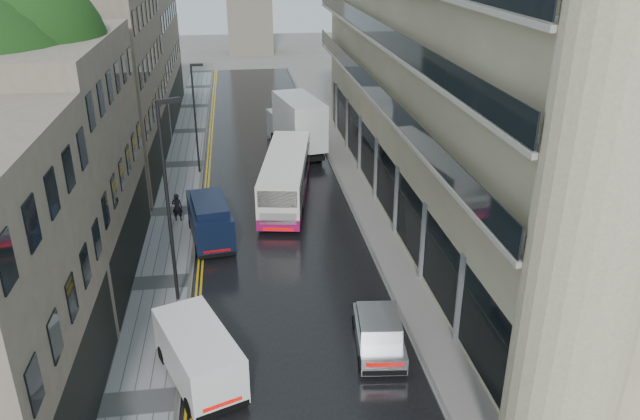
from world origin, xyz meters
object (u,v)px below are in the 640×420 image
object	(u,v)px
white_van	(188,390)
navy_van	(196,234)
lamp_post_near	(168,207)
cream_bus	(262,196)
pedestrian	(177,207)
tree_far	(68,90)
lamp_post_far	(195,120)
silver_hatchback	(362,354)
white_lorry	(289,132)

from	to	relation	value
white_van	navy_van	world-z (taller)	navy_van
navy_van	lamp_post_near	size ratio (longest dim) A/B	0.54
cream_bus	navy_van	bearing A→B (deg)	-120.23
pedestrian	lamp_post_near	bearing A→B (deg)	104.03
navy_van	tree_far	bearing A→B (deg)	116.47
lamp_post_far	white_van	bearing A→B (deg)	-89.16
silver_hatchback	white_lorry	bearing A→B (deg)	97.22
white_lorry	pedestrian	xyz separation A→B (m)	(-7.25, -9.70, -1.22)
white_lorry	silver_hatchback	distance (m)	24.19
navy_van	cream_bus	bearing A→B (deg)	41.36
cream_bus	tree_far	bearing A→B (deg)	158.21
tree_far	cream_bus	world-z (taller)	tree_far
cream_bus	white_lorry	size ratio (longest dim) A/B	1.28
lamp_post_far	cream_bus	bearing A→B (deg)	-64.69
white_van	tree_far	bearing A→B (deg)	88.43
white_lorry	pedestrian	distance (m)	12.17
white_van	pedestrian	xyz separation A→B (m)	(-1.51, 15.99, -0.15)
navy_van	pedestrian	bearing A→B (deg)	97.67
silver_hatchback	white_van	bearing A→B (deg)	-160.03
navy_van	lamp_post_far	distance (m)	12.57
silver_hatchback	pedestrian	size ratio (longest dim) A/B	2.43
silver_hatchback	pedestrian	bearing A→B (deg)	124.23
cream_bus	lamp_post_far	size ratio (longest dim) A/B	1.42
navy_van	pedestrian	distance (m)	4.57
white_lorry	navy_van	world-z (taller)	white_lorry
lamp_post_near	pedestrian	bearing A→B (deg)	71.05
white_van	pedestrian	world-z (taller)	white_van
white_van	lamp_post_near	size ratio (longest dim) A/B	0.52
cream_bus	lamp_post_far	bearing A→B (deg)	125.80
silver_hatchback	white_van	xyz separation A→B (m)	(-6.23, -1.54, 0.32)
white_lorry	lamp_post_far	distance (m)	6.81
lamp_post_near	lamp_post_far	world-z (taller)	lamp_post_near
silver_hatchback	lamp_post_far	distance (m)	23.60
tree_far	white_lorry	size ratio (longest dim) A/B	1.53
pedestrian	lamp_post_far	xyz separation A→B (m)	(0.88, 7.93, 2.85)
tree_far	cream_bus	distance (m)	14.27
cream_bus	silver_hatchback	xyz separation A→B (m)	(2.92, -14.29, -0.68)
tree_far	silver_hatchback	world-z (taller)	tree_far
tree_far	cream_bus	bearing A→B (deg)	-31.61
navy_van	lamp_post_near	bearing A→B (deg)	-108.22
tree_far	lamp_post_near	world-z (taller)	tree_far
navy_van	pedestrian	xyz separation A→B (m)	(-1.28, 4.37, -0.33)
cream_bus	lamp_post_near	size ratio (longest dim) A/B	1.16
white_van	pedestrian	bearing A→B (deg)	74.24
lamp_post_near	lamp_post_far	distance (m)	16.51
silver_hatchback	lamp_post_near	xyz separation A→B (m)	(-7.17, 5.89, 3.85)
lamp_post_far	white_lorry	bearing A→B (deg)	14.88
white_lorry	navy_van	distance (m)	15.32
cream_bus	navy_van	world-z (taller)	cream_bus
cream_bus	silver_hatchback	bearing A→B (deg)	-68.64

